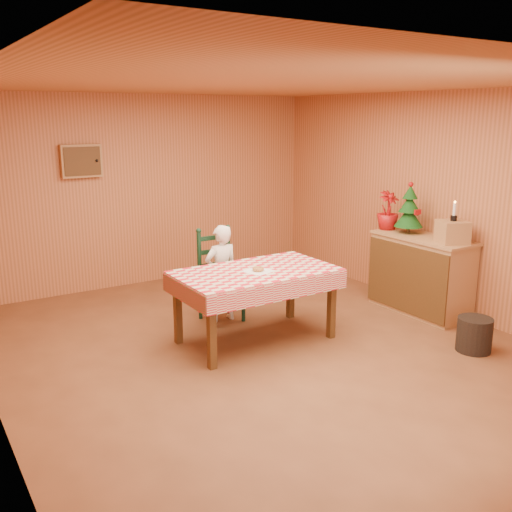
{
  "coord_description": "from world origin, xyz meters",
  "views": [
    {
      "loc": [
        -2.98,
        -4.46,
        2.32
      ],
      "look_at": [
        0.0,
        0.2,
        0.95
      ],
      "focal_mm": 40.0,
      "sensor_mm": 36.0,
      "label": 1
    }
  ],
  "objects_px": {
    "seated_child": "(221,273)",
    "crate": "(453,232)",
    "christmas_tree": "(409,210)",
    "storage_bin": "(474,335)",
    "ladder_chair": "(219,277)",
    "shelf_unit": "(421,275)",
    "dining_table": "(256,278)"
  },
  "relations": [
    {
      "from": "ladder_chair",
      "to": "christmas_tree",
      "type": "xyz_separation_m",
      "value": [
        2.16,
        -0.84,
        0.71
      ]
    },
    {
      "from": "dining_table",
      "to": "storage_bin",
      "type": "height_order",
      "value": "dining_table"
    },
    {
      "from": "crate",
      "to": "storage_bin",
      "type": "relative_size",
      "value": 0.86
    },
    {
      "from": "dining_table",
      "to": "storage_bin",
      "type": "bearing_deg",
      "value": -39.82
    },
    {
      "from": "storage_bin",
      "to": "christmas_tree",
      "type": "bearing_deg",
      "value": 71.71
    },
    {
      "from": "dining_table",
      "to": "crate",
      "type": "distance_m",
      "value": 2.3
    },
    {
      "from": "ladder_chair",
      "to": "crate",
      "type": "distance_m",
      "value": 2.68
    },
    {
      "from": "crate",
      "to": "ladder_chair",
      "type": "bearing_deg",
      "value": 145.47
    },
    {
      "from": "ladder_chair",
      "to": "seated_child",
      "type": "xyz_separation_m",
      "value": [
        -0.0,
        -0.06,
        0.06
      ]
    },
    {
      "from": "seated_child",
      "to": "christmas_tree",
      "type": "bearing_deg",
      "value": 160.15
    },
    {
      "from": "shelf_unit",
      "to": "crate",
      "type": "height_order",
      "value": "crate"
    },
    {
      "from": "seated_child",
      "to": "crate",
      "type": "height_order",
      "value": "crate"
    },
    {
      "from": "seated_child",
      "to": "crate",
      "type": "bearing_deg",
      "value": 146.51
    },
    {
      "from": "dining_table",
      "to": "christmas_tree",
      "type": "height_order",
      "value": "christmas_tree"
    },
    {
      "from": "ladder_chair",
      "to": "seated_child",
      "type": "relative_size",
      "value": 0.96
    },
    {
      "from": "shelf_unit",
      "to": "christmas_tree",
      "type": "bearing_deg",
      "value": 88.02
    },
    {
      "from": "crate",
      "to": "christmas_tree",
      "type": "relative_size",
      "value": 0.48
    },
    {
      "from": "dining_table",
      "to": "shelf_unit",
      "type": "xyz_separation_m",
      "value": [
        2.15,
        -0.3,
        -0.22
      ]
    },
    {
      "from": "storage_bin",
      "to": "ladder_chair",
      "type": "bearing_deg",
      "value": 127.68
    },
    {
      "from": "seated_child",
      "to": "christmas_tree",
      "type": "distance_m",
      "value": 2.39
    },
    {
      "from": "christmas_tree",
      "to": "storage_bin",
      "type": "xyz_separation_m",
      "value": [
        -0.45,
        -1.37,
        -1.04
      ]
    },
    {
      "from": "shelf_unit",
      "to": "storage_bin",
      "type": "relative_size",
      "value": 3.57
    },
    {
      "from": "ladder_chair",
      "to": "storage_bin",
      "type": "bearing_deg",
      "value": -52.32
    },
    {
      "from": "christmas_tree",
      "to": "shelf_unit",
      "type": "bearing_deg",
      "value": -91.98
    },
    {
      "from": "seated_child",
      "to": "christmas_tree",
      "type": "height_order",
      "value": "christmas_tree"
    },
    {
      "from": "shelf_unit",
      "to": "crate",
      "type": "relative_size",
      "value": 4.13
    },
    {
      "from": "dining_table",
      "to": "shelf_unit",
      "type": "relative_size",
      "value": 1.34
    },
    {
      "from": "shelf_unit",
      "to": "storage_bin",
      "type": "height_order",
      "value": "shelf_unit"
    },
    {
      "from": "ladder_chair",
      "to": "christmas_tree",
      "type": "relative_size",
      "value": 1.74
    },
    {
      "from": "ladder_chair",
      "to": "seated_child",
      "type": "height_order",
      "value": "seated_child"
    },
    {
      "from": "dining_table",
      "to": "ladder_chair",
      "type": "distance_m",
      "value": 0.81
    },
    {
      "from": "ladder_chair",
      "to": "seated_child",
      "type": "bearing_deg",
      "value": -90.0
    }
  ]
}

